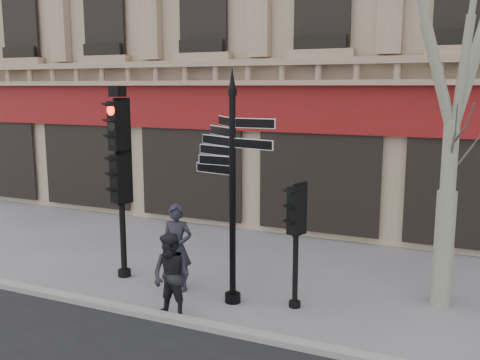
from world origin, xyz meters
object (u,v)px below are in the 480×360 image
at_px(fingerpost, 232,148).
at_px(traffic_signal_main, 120,159).
at_px(traffic_signal_secondary, 296,224).
at_px(pedestrian_a, 177,248).
at_px(pedestrian_b, 171,277).

xyz_separation_m(fingerpost, traffic_signal_main, (-2.84, 0.33, -0.40)).
distance_m(fingerpost, traffic_signal_secondary, 1.86).
bearing_deg(pedestrian_a, pedestrian_b, -73.78).
xyz_separation_m(fingerpost, traffic_signal_secondary, (1.19, 0.27, -1.40)).
xyz_separation_m(pedestrian_a, pedestrian_b, (0.63, -1.25, -0.11)).
distance_m(traffic_signal_secondary, pedestrian_b, 2.51).
xyz_separation_m(traffic_signal_main, pedestrian_a, (1.51, -0.22, -1.74)).
bearing_deg(traffic_signal_secondary, pedestrian_b, -123.88).
relative_size(traffic_signal_secondary, pedestrian_a, 1.30).
bearing_deg(fingerpost, traffic_signal_main, -163.99).
relative_size(fingerpost, pedestrian_b, 2.84).
distance_m(traffic_signal_main, traffic_signal_secondary, 4.15).
relative_size(pedestrian_a, pedestrian_b, 1.14).
height_order(traffic_signal_secondary, pedestrian_b, traffic_signal_secondary).
height_order(fingerpost, pedestrian_b, fingerpost).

